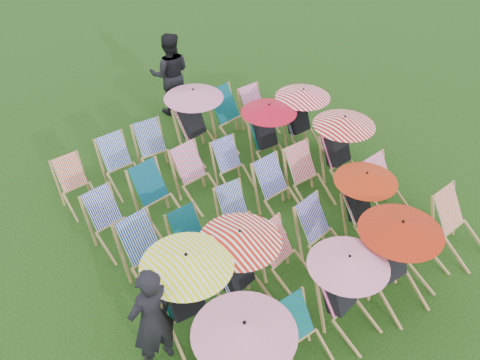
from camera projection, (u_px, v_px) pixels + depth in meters
ground at (260, 227)px, 8.82m from camera, size 100.00×100.00×0.00m
deckchair_1 at (306, 339)px, 6.61m from camera, size 0.59×0.81×0.85m
deckchair_2 at (348, 293)px, 6.89m from camera, size 1.05×1.13×1.24m
deckchair_3 at (398, 262)px, 7.24m from camera, size 1.13×1.19×1.34m
deckchair_4 at (423, 251)px, 7.78m from camera, size 0.72×0.89×0.87m
deckchair_5 at (461, 226)px, 8.12m from camera, size 0.67×0.91×0.96m
deckchair_6 at (190, 298)px, 6.73m from camera, size 1.17×1.24×1.39m
deckchair_7 at (243, 270)px, 7.14m from camera, size 1.11×1.20×1.31m
deckchair_8 at (288, 258)px, 7.66m from camera, size 0.71×0.90×0.89m
deckchair_9 at (325, 235)px, 8.01m from camera, size 0.71×0.91×0.92m
deckchair_10 at (366, 204)px, 8.33m from camera, size 0.98×1.07×1.16m
deckchair_11 at (389, 190)px, 8.84m from camera, size 0.65×0.88×0.94m
deckchair_12 at (151, 257)px, 7.62m from camera, size 0.71×0.94×0.98m
deckchair_13 at (195, 244)px, 7.91m from camera, size 0.58×0.80×0.86m
deckchair_14 at (239, 215)px, 8.43m from camera, size 0.62×0.80×0.82m
deckchair_15 at (280, 192)px, 8.80m from camera, size 0.64×0.88×0.94m
deckchair_16 at (310, 177)px, 9.11m from camera, size 0.65×0.88×0.93m
deckchair_17 at (344, 149)px, 9.39m from camera, size 1.08×1.13×1.28m
deckchair_18 at (112, 223)px, 8.24m from camera, size 0.65×0.85×0.88m
deckchair_19 at (159, 199)px, 8.64m from camera, size 0.69×0.92×0.96m
deckchair_20 at (198, 177)px, 9.11m from camera, size 0.67×0.89×0.93m
deckchair_21 at (234, 167)px, 9.42m from camera, size 0.59×0.79×0.83m
deckchair_22 at (269, 134)px, 9.84m from camera, size 1.02×1.07×1.21m
deckchair_23 at (303, 119)px, 10.23m from camera, size 1.04×1.08×1.23m
deckchair_24 at (77, 186)px, 9.01m from camera, size 0.56×0.77×0.83m
deckchair_25 at (122, 165)px, 9.40m from camera, size 0.61×0.84×0.90m
deckchair_26 at (156, 152)px, 9.72m from camera, size 0.70×0.90×0.91m
deckchair_27 at (197, 121)px, 10.08m from camera, size 1.11×1.20×1.32m
deckchair_28 at (234, 118)px, 10.55m from camera, size 0.75×0.99×1.01m
deckchair_29 at (259, 112)px, 10.87m from camera, size 0.60×0.82×0.87m
person_left at (152, 319)px, 6.37m from camera, size 0.62×0.43×1.64m
person_rear at (170, 74)px, 11.17m from camera, size 1.09×1.03×1.78m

